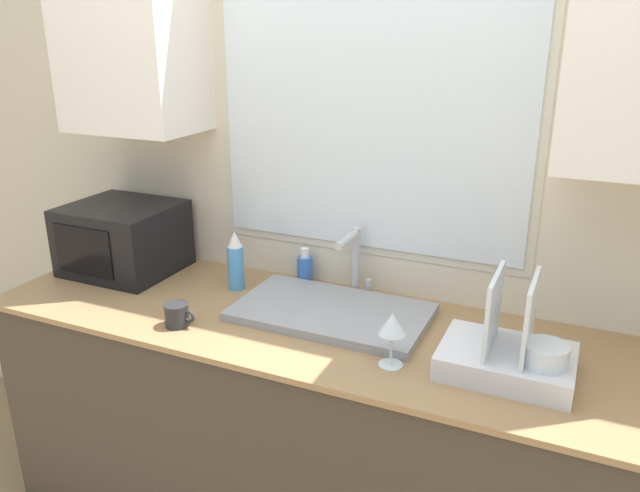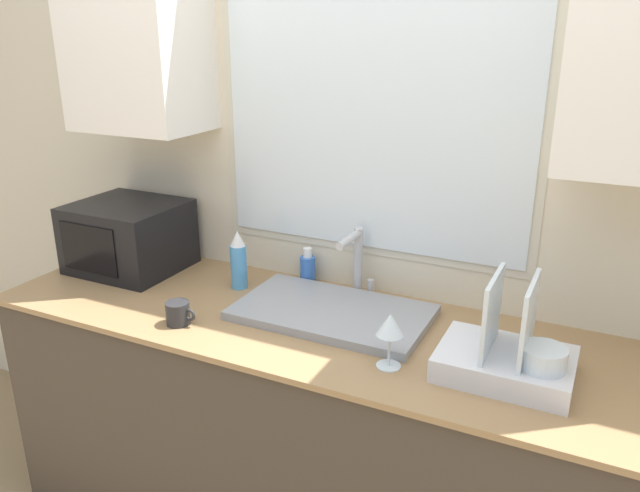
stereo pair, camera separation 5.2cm
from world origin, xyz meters
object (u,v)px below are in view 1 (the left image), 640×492
microwave (123,238)px  spray_bottle (236,261)px  wine_glass (392,326)px  dish_rack (511,355)px  mug_near_sink (177,315)px  soap_bottle (305,269)px  faucet (354,257)px

microwave → spray_bottle: bearing=2.5°
wine_glass → spray_bottle: bearing=157.1°
spray_bottle → dish_rack: bearing=-11.2°
microwave → dish_rack: (1.50, -0.18, -0.07)m
spray_bottle → mug_near_sink: (-0.01, -0.34, -0.07)m
mug_near_sink → wine_glass: 0.71m
mug_near_sink → microwave: bearing=146.7°
dish_rack → mug_near_sink: dish_rack is taller
soap_bottle → spray_bottle: bearing=-144.6°
microwave → wine_glass: microwave is taller
spray_bottle → soap_bottle: (0.21, 0.15, -0.05)m
faucet → dish_rack: (0.59, -0.32, -0.09)m
faucet → microwave: size_ratio=0.61×
microwave → mug_near_sink: size_ratio=3.78×
dish_rack → soap_bottle: bearing=156.4°
faucet → mug_near_sink: bearing=-133.0°
dish_rack → faucet: bearing=151.5°
spray_bottle → microwave: bearing=-177.5°
faucet → spray_bottle: (-0.42, -0.12, -0.04)m
faucet → wine_glass: bearing=-56.3°
microwave → dish_rack: size_ratio=1.12×
spray_bottle → mug_near_sink: spray_bottle is taller
spray_bottle → soap_bottle: spray_bottle is taller
microwave → wine_glass: size_ratio=2.46×
dish_rack → spray_bottle: bearing=168.8°
wine_glass → soap_bottle: bearing=137.7°
spray_bottle → soap_bottle: size_ratio=1.59×
dish_rack → wine_glass: (-0.31, -0.09, 0.06)m
spray_bottle → faucet: bearing=16.2°
faucet → microwave: bearing=-171.1°
mug_near_sink → wine_glass: size_ratio=0.65×
microwave → mug_near_sink: microwave is taller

